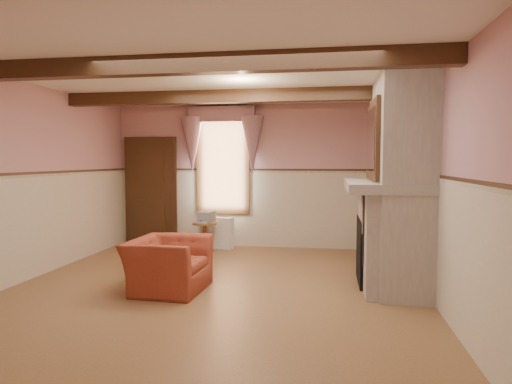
% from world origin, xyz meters
% --- Properties ---
extents(floor, '(5.50, 6.00, 0.01)m').
position_xyz_m(floor, '(0.00, 0.00, 0.00)').
color(floor, brown).
rests_on(floor, ground).
extents(ceiling, '(5.50, 6.00, 0.01)m').
position_xyz_m(ceiling, '(0.00, 0.00, 2.80)').
color(ceiling, silver).
rests_on(ceiling, wall_back).
extents(wall_back, '(5.50, 0.02, 2.80)m').
position_xyz_m(wall_back, '(0.00, 3.00, 1.40)').
color(wall_back, tan).
rests_on(wall_back, floor).
extents(wall_front, '(5.50, 0.02, 2.80)m').
position_xyz_m(wall_front, '(0.00, -3.00, 1.40)').
color(wall_front, tan).
rests_on(wall_front, floor).
extents(wall_left, '(0.02, 6.00, 2.80)m').
position_xyz_m(wall_left, '(-2.75, 0.00, 1.40)').
color(wall_left, tan).
rests_on(wall_left, floor).
extents(wall_right, '(0.02, 6.00, 2.80)m').
position_xyz_m(wall_right, '(2.75, 0.00, 1.40)').
color(wall_right, tan).
rests_on(wall_right, floor).
extents(wainscot, '(5.50, 6.00, 1.50)m').
position_xyz_m(wainscot, '(0.00, 0.00, 0.75)').
color(wainscot, beige).
rests_on(wainscot, floor).
extents(chair_rail, '(5.50, 6.00, 0.08)m').
position_xyz_m(chair_rail, '(0.00, 0.00, 1.50)').
color(chair_rail, black).
rests_on(chair_rail, wainscot).
extents(firebox, '(0.20, 0.95, 0.90)m').
position_xyz_m(firebox, '(2.00, 0.60, 0.45)').
color(firebox, black).
rests_on(firebox, floor).
extents(armchair, '(0.97, 1.09, 0.68)m').
position_xyz_m(armchair, '(-0.58, -0.22, 0.34)').
color(armchair, maroon).
rests_on(armchair, floor).
extents(side_table, '(0.61, 0.61, 0.55)m').
position_xyz_m(side_table, '(-0.80, 2.33, 0.28)').
color(side_table, brown).
rests_on(side_table, floor).
extents(book_stack, '(0.29, 0.34, 0.20)m').
position_xyz_m(book_stack, '(-0.78, 2.35, 0.65)').
color(book_stack, '#B7AD8C').
rests_on(book_stack, side_table).
extents(radiator, '(0.72, 0.37, 0.60)m').
position_xyz_m(radiator, '(-0.68, 2.70, 0.30)').
color(radiator, white).
rests_on(radiator, floor).
extents(bowl, '(0.37, 0.37, 0.09)m').
position_xyz_m(bowl, '(2.24, 0.57, 1.46)').
color(bowl, brown).
rests_on(bowl, mantel).
extents(mantel_clock, '(0.14, 0.24, 0.20)m').
position_xyz_m(mantel_clock, '(2.24, 1.11, 1.52)').
color(mantel_clock, black).
rests_on(mantel_clock, mantel).
extents(oil_lamp, '(0.11, 0.11, 0.28)m').
position_xyz_m(oil_lamp, '(2.24, 1.22, 1.56)').
color(oil_lamp, gold).
rests_on(oil_lamp, mantel).
extents(candle_red, '(0.06, 0.06, 0.16)m').
position_xyz_m(candle_red, '(2.24, -0.18, 1.50)').
color(candle_red, maroon).
rests_on(candle_red, mantel).
extents(jar_yellow, '(0.06, 0.06, 0.12)m').
position_xyz_m(jar_yellow, '(2.24, 0.08, 1.48)').
color(jar_yellow, gold).
rests_on(jar_yellow, mantel).
extents(fireplace, '(0.85, 2.00, 2.80)m').
position_xyz_m(fireplace, '(2.42, 0.60, 1.40)').
color(fireplace, gray).
rests_on(fireplace, floor).
extents(mantel, '(1.05, 2.05, 0.12)m').
position_xyz_m(mantel, '(2.24, 0.60, 1.36)').
color(mantel, gray).
rests_on(mantel, fireplace).
extents(overmantel_mirror, '(0.06, 1.44, 1.04)m').
position_xyz_m(overmantel_mirror, '(2.06, 0.60, 1.97)').
color(overmantel_mirror, silver).
rests_on(overmantel_mirror, fireplace).
extents(door, '(1.10, 0.10, 2.10)m').
position_xyz_m(door, '(-2.10, 2.94, 1.05)').
color(door, black).
rests_on(door, floor).
extents(window, '(1.06, 0.08, 2.02)m').
position_xyz_m(window, '(-0.60, 2.97, 1.65)').
color(window, white).
rests_on(window, wall_back).
extents(window_drapes, '(1.30, 0.14, 1.40)m').
position_xyz_m(window_drapes, '(-0.60, 2.88, 2.25)').
color(window_drapes, gray).
rests_on(window_drapes, wall_back).
extents(ceiling_beam_front, '(5.50, 0.18, 0.20)m').
position_xyz_m(ceiling_beam_front, '(0.00, -1.20, 2.70)').
color(ceiling_beam_front, black).
rests_on(ceiling_beam_front, ceiling).
extents(ceiling_beam_back, '(5.50, 0.18, 0.20)m').
position_xyz_m(ceiling_beam_back, '(0.00, 1.20, 2.70)').
color(ceiling_beam_back, black).
rests_on(ceiling_beam_back, ceiling).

